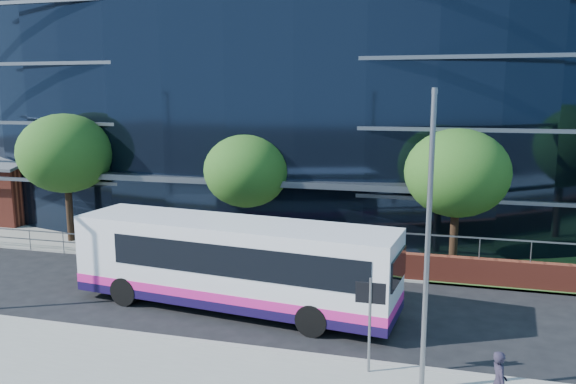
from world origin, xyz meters
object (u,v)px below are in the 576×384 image
(tree_far_b, at_px, (247,171))
(tree_far_a, at_px, (66,153))
(streetlight_east, at_px, (428,234))
(tree_far_c, at_px, (457,173))
(pedestrian, at_px, (499,383))
(street_sign, at_px, (370,305))
(city_bus, at_px, (236,263))

(tree_far_b, bearing_deg, tree_far_a, -177.14)
(tree_far_a, xyz_separation_m, streetlight_east, (19.00, -11.17, -0.42))
(tree_far_a, xyz_separation_m, tree_far_c, (20.00, 0.00, -0.33))
(streetlight_east, bearing_deg, tree_far_c, 84.89)
(tree_far_b, relative_size, pedestrian, 3.68)
(tree_far_c, relative_size, streetlight_east, 0.81)
(street_sign, xyz_separation_m, streetlight_east, (1.50, -0.59, 2.29))
(tree_far_b, relative_size, streetlight_east, 0.76)
(tree_far_c, height_order, streetlight_east, streetlight_east)
(tree_far_a, height_order, tree_far_b, tree_far_a)
(pedestrian, bearing_deg, tree_far_c, -9.63)
(city_bus, bearing_deg, tree_far_a, 157.38)
(streetlight_east, height_order, city_bus, streetlight_east)
(tree_far_c, relative_size, city_bus, 0.52)
(tree_far_c, distance_m, streetlight_east, 11.22)
(tree_far_a, distance_m, pedestrian, 24.33)
(street_sign, bearing_deg, city_bus, 144.66)
(tree_far_b, distance_m, streetlight_east, 14.74)
(street_sign, height_order, streetlight_east, streetlight_east)
(tree_far_b, bearing_deg, streetlight_east, -52.37)
(tree_far_a, bearing_deg, street_sign, -31.17)
(tree_far_b, height_order, tree_far_c, tree_far_c)
(tree_far_a, xyz_separation_m, tree_far_b, (10.00, 0.50, -0.65))
(street_sign, relative_size, streetlight_east, 0.35)
(tree_far_a, distance_m, streetlight_east, 22.05)
(pedestrian, bearing_deg, tree_far_b, 27.42)
(tree_far_c, xyz_separation_m, pedestrian, (0.85, -11.92, -3.56))
(streetlight_east, bearing_deg, pedestrian, -22.04)
(streetlight_east, xyz_separation_m, city_bus, (-6.95, 4.45, -2.67))
(tree_far_c, height_order, pedestrian, tree_far_c)
(street_sign, bearing_deg, tree_far_b, 124.08)
(tree_far_a, distance_m, city_bus, 14.13)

